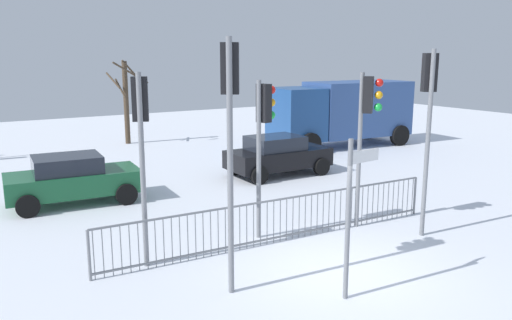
% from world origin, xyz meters
% --- Properties ---
extents(ground_plane, '(60.00, 60.00, 0.00)m').
position_xyz_m(ground_plane, '(0.00, 0.00, 0.00)').
color(ground_plane, white).
extents(traffic_light_rear_left, '(0.43, 0.50, 4.71)m').
position_xyz_m(traffic_light_rear_left, '(-2.21, 0.54, 3.45)').
color(traffic_light_rear_left, slate).
rests_on(traffic_light_rear_left, ground).
extents(traffic_light_mid_left, '(0.41, 0.52, 4.53)m').
position_xyz_m(traffic_light_mid_left, '(3.30, 0.82, 3.32)').
color(traffic_light_mid_left, slate).
rests_on(traffic_light_mid_left, ground).
extents(traffic_light_mid_right, '(0.46, 0.48, 3.97)m').
position_xyz_m(traffic_light_mid_right, '(2.42, 1.94, 2.91)').
color(traffic_light_mid_right, slate).
rests_on(traffic_light_mid_right, ground).
extents(traffic_light_rear_right, '(0.39, 0.54, 4.06)m').
position_xyz_m(traffic_light_rear_right, '(-3.16, 2.59, 2.98)').
color(traffic_light_rear_right, slate).
rests_on(traffic_light_rear_right, ground).
extents(traffic_light_foreground_right, '(0.56, 0.36, 3.82)m').
position_xyz_m(traffic_light_foreground_right, '(-0.13, 2.71, 2.80)').
color(traffic_light_foreground_right, slate).
rests_on(traffic_light_foreground_right, ground).
extents(direction_sign_post, '(0.79, 0.15, 2.97)m').
position_xyz_m(direction_sign_post, '(-0.56, -0.88, 1.67)').
color(direction_sign_post, slate).
rests_on(direction_sign_post, ground).
extents(pedestrian_guard_railing, '(8.92, 0.39, 1.07)m').
position_xyz_m(pedestrian_guard_railing, '(-0.00, 2.16, 0.55)').
color(pedestrian_guard_railing, slate).
rests_on(pedestrian_guard_railing, ground).
extents(car_green_far, '(3.92, 2.16, 1.47)m').
position_xyz_m(car_green_far, '(-3.49, 8.07, 0.77)').
color(car_green_far, '#195933').
rests_on(car_green_far, ground).
extents(car_black_mid, '(3.82, 1.95, 1.47)m').
position_xyz_m(car_black_mid, '(3.81, 7.95, 0.77)').
color(car_black_mid, black).
rests_on(car_black_mid, ground).
extents(delivery_truck, '(7.18, 3.07, 3.10)m').
position_xyz_m(delivery_truck, '(9.88, 11.42, 1.74)').
color(delivery_truck, '#33518C').
rests_on(delivery_truck, ground).
extents(bare_tree_centre, '(1.72, 1.45, 4.15)m').
position_xyz_m(bare_tree_centre, '(1.22, 17.53, 2.23)').
color(bare_tree_centre, '#473828').
rests_on(bare_tree_centre, ground).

